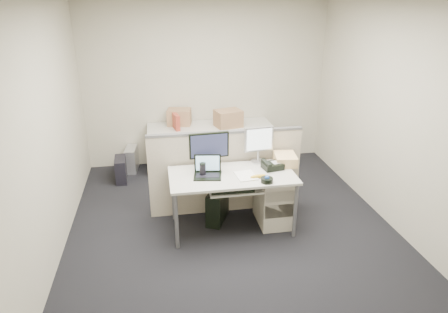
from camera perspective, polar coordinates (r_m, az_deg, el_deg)
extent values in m
cube|color=black|center=(5.12, 1.11, -10.06)|extent=(4.00, 4.50, 0.01)
cube|color=#B5AE9A|center=(6.69, -2.51, 10.30)|extent=(4.00, 0.02, 2.70)
cube|color=#B5AE9A|center=(2.57, 11.08, -10.69)|extent=(4.00, 0.02, 2.70)
cube|color=#B5AE9A|center=(4.61, -23.98, 2.87)|extent=(0.02, 4.50, 2.70)
cube|color=#B5AE9A|center=(5.29, 23.11, 5.31)|extent=(0.02, 4.50, 2.70)
cube|color=#BAB9AF|center=(4.77, 1.18, -2.73)|extent=(1.50, 0.75, 0.03)
cylinder|color=slate|center=(4.59, -6.80, -9.18)|extent=(0.04, 0.04, 0.70)
cylinder|color=slate|center=(5.15, -7.25, -5.46)|extent=(0.04, 0.04, 0.70)
cylinder|color=slate|center=(4.84, 10.13, -7.62)|extent=(0.04, 0.04, 0.70)
cylinder|color=slate|center=(5.38, 7.84, -4.26)|extent=(0.04, 0.04, 0.70)
cube|color=#BAB9AF|center=(4.66, 1.59, -4.71)|extent=(0.62, 0.32, 0.02)
cube|color=#BBB6A1|center=(5.11, 7.13, -6.00)|extent=(0.40, 0.55, 0.65)
cube|color=#B9A893|center=(5.24, 0.23, -2.35)|extent=(2.00, 0.06, 1.10)
cube|color=#BBB6A1|center=(6.67, -2.01, 1.38)|extent=(2.00, 0.60, 0.72)
cube|color=black|center=(4.80, -2.14, 0.71)|extent=(0.49, 0.21, 0.48)
cube|color=#B7B7BC|center=(5.05, 4.96, 1.64)|extent=(0.40, 0.23, 0.46)
cube|color=black|center=(4.66, -2.39, -1.60)|extent=(0.35, 0.29, 0.24)
cylinder|color=black|center=(4.59, 6.15, -3.38)|extent=(0.17, 0.17, 0.05)
cube|color=black|center=(4.94, 6.96, -1.34)|extent=(0.27, 0.23, 0.08)
cube|color=silver|center=(4.72, 3.15, -2.77)|extent=(0.26, 0.31, 0.01)
cube|color=yellow|center=(4.64, 3.79, -3.26)|extent=(0.08, 0.08, 0.01)
cylinder|color=black|center=(4.70, -3.05, -1.94)|extent=(0.08, 0.08, 0.15)
ellipsoid|color=gold|center=(4.68, 4.90, -2.83)|extent=(0.20, 0.07, 0.04)
cube|color=black|center=(4.78, -0.70, -2.38)|extent=(0.08, 0.12, 0.01)
cube|color=tan|center=(5.09, 8.73, -0.39)|extent=(0.30, 0.36, 0.13)
cube|color=black|center=(4.60, 1.17, -4.70)|extent=(0.50, 0.19, 0.03)
cube|color=black|center=(5.15, -0.94, -6.98)|extent=(0.36, 0.50, 0.43)
cube|color=black|center=(6.43, -14.51, -1.81)|extent=(0.17, 0.41, 0.38)
cube|color=#B7B7BC|center=(6.78, -13.05, -0.33)|extent=(0.21, 0.43, 0.39)
cube|color=#91694D|center=(6.58, -6.40, 5.56)|extent=(0.42, 0.35, 0.28)
cube|color=#91694D|center=(6.44, 0.62, 5.38)|extent=(0.47, 0.40, 0.29)
cube|color=#A23827|center=(6.37, -6.87, 4.90)|extent=(0.11, 0.29, 0.26)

